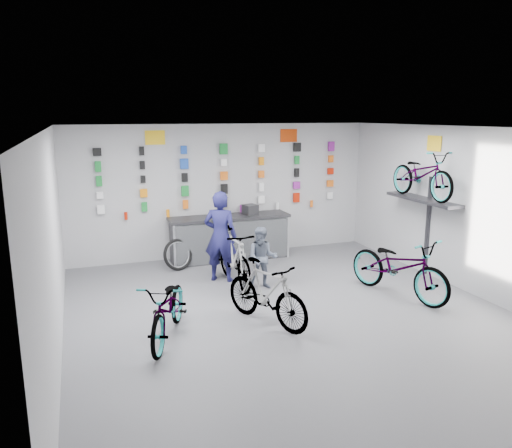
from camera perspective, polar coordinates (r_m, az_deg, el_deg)
name	(u,v)px	position (r m, az deg, el deg)	size (l,w,h in m)	color
floor	(294,318)	(8.19, 4.38, -10.63)	(8.00, 8.00, 0.00)	#57585D
ceiling	(297,128)	(7.54, 4.76, 10.83)	(8.00, 8.00, 0.00)	white
wall_back	(223,191)	(11.43, -3.75, 3.83)	(7.00, 7.00, 0.00)	#B9B9BC
wall_front	(500,330)	(4.57, 26.10, -10.80)	(7.00, 7.00, 0.00)	#B9B9BC
wall_left	(52,247)	(7.08, -22.24, -2.46)	(8.00, 8.00, 0.00)	#B9B9BC
wall_right	(475,212)	(9.69, 23.77, 1.24)	(8.00, 8.00, 0.00)	#B9B9BC
counter	(230,238)	(11.20, -3.02, -1.64)	(2.70, 0.66, 1.00)	black
merch_wall	(225,178)	(11.33, -3.53, 5.31)	(5.56, 0.08, 1.57)	white
wall_bracket	(423,204)	(10.48, 18.58, 2.21)	(0.39, 1.90, 2.00)	#333338
sign_left	(155,138)	(10.97, -11.47, 9.65)	(0.42, 0.02, 0.30)	yellow
sign_right	(289,136)	(11.84, 3.76, 10.06)	(0.42, 0.02, 0.30)	#CE3D0C
sign_side	(434,143)	(10.44, 19.70, 8.67)	(0.02, 0.40, 0.30)	yellow
bike_left	(169,308)	(7.39, -9.94, -9.49)	(0.62, 1.79, 0.94)	gray
bike_center	(266,293)	(7.77, 1.20, -7.88)	(0.48, 1.69, 1.02)	gray
bike_right	(399,266)	(9.28, 16.04, -4.68)	(0.73, 2.10, 1.10)	gray
bike_service	(234,257)	(9.51, -2.48, -3.79)	(0.52, 1.83, 1.10)	gray
bike_wall	(422,174)	(10.35, 18.47, 5.40)	(0.63, 1.80, 0.95)	gray
clerk	(221,236)	(9.69, -4.08, -1.43)	(0.65, 0.43, 1.78)	#18184A
customer	(262,258)	(9.31, 0.72, -3.91)	(0.57, 0.44, 1.17)	slate
spare_wheel	(178,255)	(10.60, -8.91, -3.47)	(0.71, 0.43, 0.67)	black
register	(250,210)	(11.22, -0.67, 1.67)	(0.28, 0.30, 0.22)	black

